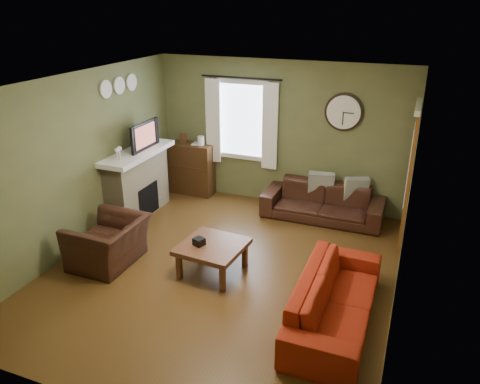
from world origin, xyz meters
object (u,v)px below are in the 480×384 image
(sofa_red, at_px, (335,299))
(coffee_table, at_px, (213,259))
(armchair, at_px, (108,242))
(sofa_brown, at_px, (323,202))
(bookshelf, at_px, (192,169))

(sofa_red, bearing_deg, coffee_table, 75.88)
(armchair, bearing_deg, sofa_brown, 135.85)
(sofa_brown, xyz_separation_m, sofa_red, (0.74, -2.74, 0.01))
(sofa_red, bearing_deg, bookshelf, 48.63)
(sofa_brown, bearing_deg, coffee_table, -114.23)
(sofa_brown, xyz_separation_m, armchair, (-2.53, -2.59, 0.03))
(armchair, xyz_separation_m, coffee_table, (1.49, 0.30, -0.11))
(sofa_brown, bearing_deg, sofa_red, -74.88)
(sofa_brown, xyz_separation_m, coffee_table, (-1.03, -2.30, -0.08))
(bookshelf, relative_size, sofa_brown, 0.49)
(armchair, bearing_deg, sofa_red, 87.51)
(sofa_brown, relative_size, coffee_table, 2.45)
(sofa_red, distance_m, coffee_table, 1.83)
(sofa_brown, relative_size, armchair, 2.01)
(bookshelf, xyz_separation_m, sofa_brown, (2.61, -0.21, -0.20))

